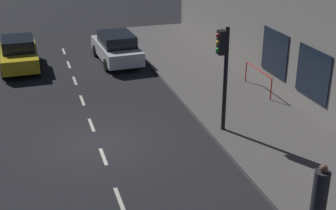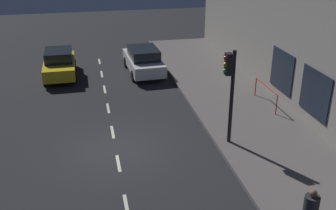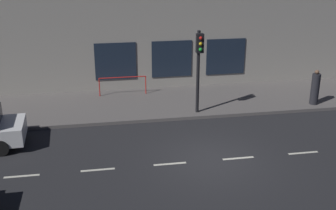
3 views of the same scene
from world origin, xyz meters
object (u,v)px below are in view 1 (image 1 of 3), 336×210
at_px(parked_car_2, 117,48).
at_px(pedestrian_0, 319,197).
at_px(parked_car_1, 19,54).
at_px(traffic_light, 223,62).

distance_m(parked_car_2, pedestrian_0, 15.68).
distance_m(parked_car_1, pedestrian_0, 17.41).
bearing_deg(parked_car_2, traffic_light, -81.53).
relative_size(parked_car_1, parked_car_2, 0.89).
relative_size(traffic_light, pedestrian_0, 2.21).
xyz_separation_m(parked_car_1, pedestrian_0, (7.07, -15.91, 0.15)).
distance_m(traffic_light, parked_car_1, 12.30).
relative_size(parked_car_2, pedestrian_0, 2.60).
bearing_deg(pedestrian_0, parked_car_2, 116.30).
xyz_separation_m(traffic_light, parked_car_2, (-1.90, 9.63, -1.95)).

